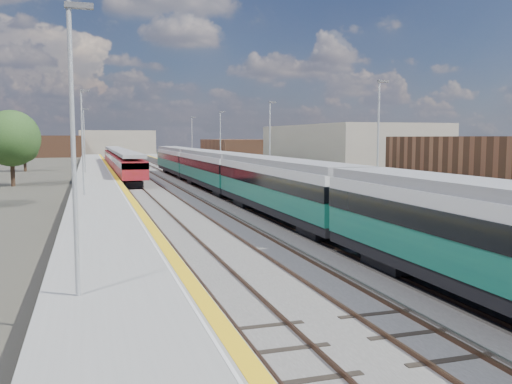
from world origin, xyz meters
name	(u,v)px	position (x,y,z in m)	size (l,w,h in m)	color
ground	(186,186)	(0.00, 50.00, 0.00)	(320.00, 320.00, 0.00)	#47443A
ballast_bed	(162,184)	(-2.25, 52.50, 0.03)	(10.50, 155.00, 0.06)	#565451
tracks	(165,182)	(-1.65, 54.18, 0.11)	(8.96, 160.00, 0.17)	#4C3323
platform_right	(229,178)	(5.28, 52.49, 0.54)	(4.70, 155.00, 8.52)	slate
platform_left	(97,182)	(-9.05, 52.49, 0.52)	(4.30, 155.00, 8.52)	slate
buildings	(52,115)	(-18.12, 138.60, 10.70)	(72.00, 185.50, 40.00)	brown
green_train	(238,174)	(1.50, 34.76, 2.24)	(2.89, 80.41, 3.18)	black
red_train	(120,160)	(-5.50, 73.47, 1.97)	(2.63, 53.48, 3.32)	black
tree_b	(11,138)	(-17.47, 55.25, 5.03)	(5.90, 5.90, 7.99)	#382619
tree_c	(24,149)	(-18.97, 81.86, 3.45)	(4.05, 4.05, 5.48)	#382619
tree_d	(333,148)	(21.87, 60.59, 3.72)	(4.37, 4.37, 5.92)	#382619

